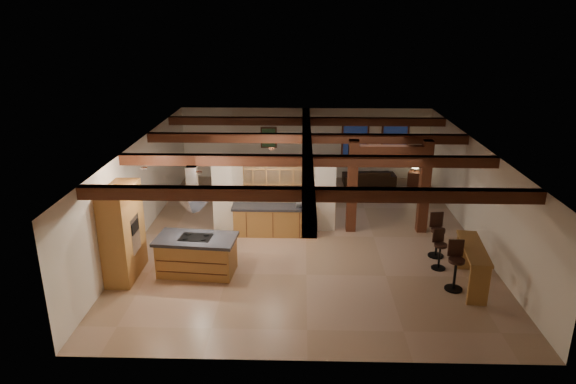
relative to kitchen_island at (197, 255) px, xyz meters
The scene contains 23 objects.
ground 3.79m from the kitchen_island, 40.43° to the left, with size 12.00×12.00×0.00m, color tan.
room_walls 3.96m from the kitchen_island, 40.43° to the left, with size 12.00×12.00×12.00m.
ceiling_beams 4.37m from the kitchen_island, 40.43° to the left, with size 10.00×12.00×0.28m.
timber_posts 6.23m from the kitchen_island, 28.71° to the left, with size 2.50×0.30×2.90m.
partition_wall 3.52m from the kitchen_island, 57.69° to the left, with size 3.80×0.18×2.20m, color silver.
pantry_cabinet 1.94m from the kitchen_island, behind, with size 0.67×1.60×2.40m.
back_counter 3.15m from the kitchen_island, 53.89° to the left, with size 2.50×0.66×0.94m.
upper_display_cabinet 3.57m from the kitchen_island, 55.94° to the left, with size 1.80×0.36×0.95m.
range_hood 1.27m from the kitchen_island, 90.00° to the left, with size 1.10×1.10×1.40m.
back_windows 10.15m from the kitchen_island, 55.94° to the left, with size 2.70×0.07×1.70m.
framed_art 8.56m from the kitchen_island, 80.80° to the left, with size 0.65×0.05×0.85m.
recessed_cans 2.43m from the kitchen_island, 57.23° to the left, with size 3.16×2.46×0.03m.
kitchen_island is the anchor object (origin of this frame).
dining_table 6.00m from the kitchen_island, 64.15° to the left, with size 1.96×1.10×0.69m, color #37150D.
sofa 9.33m from the kitchen_island, 54.68° to the left, with size 2.07×0.81×0.60m, color black.
microwave 3.79m from the kitchen_island, 42.71° to the left, with size 0.41×0.28×0.23m, color #AEADB2.
bar_counter 6.95m from the kitchen_island, ahead, with size 0.74×2.07×1.06m.
side_table 10.34m from the kitchen_island, 46.18° to the left, with size 0.47×0.47×0.58m, color #421910.
table_lamp 10.35m from the kitchen_island, 46.18° to the left, with size 0.27×0.27×0.31m.
bar_stool_a 6.51m from the kitchen_island, ahead, with size 0.44×0.44×1.26m.
bar_stool_b 6.38m from the kitchen_island, ahead, with size 0.39×0.40×1.08m.
bar_stool_c 6.59m from the kitchen_island, 10.38° to the left, with size 0.44×0.45×1.25m.
dining_chairs 5.99m from the kitchen_island, 64.15° to the left, with size 1.95×1.95×1.06m.
Camera 1 is at (-0.15, -14.41, 6.41)m, focal length 32.00 mm.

